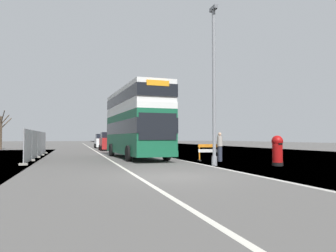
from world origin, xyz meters
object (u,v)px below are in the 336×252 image
at_px(car_receding_mid, 102,141).
at_px(roadworks_barrier, 210,151).
at_px(double_decker_bus, 136,122).
at_px(red_pillar_postbox, 277,149).
at_px(pedestrian_at_kerb, 220,147).
at_px(lamppost_foreground, 214,90).
at_px(car_oncoming_near, 108,142).

bearing_deg(car_receding_mid, roadworks_barrier, -81.29).
relative_size(double_decker_bus, red_pillar_postbox, 6.71).
distance_m(double_decker_bus, roadworks_barrier, 6.13).
distance_m(double_decker_bus, pedestrian_at_kerb, 6.76).
xyz_separation_m(car_receding_mid, pedestrian_at_kerb, (4.81, -29.50, -0.05)).
bearing_deg(car_receding_mid, pedestrian_at_kerb, -80.74).
height_order(lamppost_foreground, car_receding_mid, lamppost_foreground).
height_order(roadworks_barrier, car_receding_mid, car_receding_mid).
height_order(double_decker_bus, car_oncoming_near, double_decker_bus).
relative_size(double_decker_bus, car_receding_mid, 2.39).
xyz_separation_m(double_decker_bus, car_oncoming_near, (-0.43, 15.37, -1.63)).
bearing_deg(car_receding_mid, car_oncoming_near, -90.20).
bearing_deg(roadworks_barrier, car_oncoming_near, 102.83).
bearing_deg(lamppost_foreground, red_pillar_postbox, -18.42).
height_order(double_decker_bus, roadworks_barrier, double_decker_bus).
bearing_deg(red_pillar_postbox, lamppost_foreground, 161.58).
height_order(double_decker_bus, lamppost_foreground, lamppost_foreground).
bearing_deg(roadworks_barrier, red_pillar_postbox, -66.43).
relative_size(double_decker_bus, car_oncoming_near, 2.60).
bearing_deg(roadworks_barrier, lamppost_foreground, -109.73).
distance_m(red_pillar_postbox, pedestrian_at_kerb, 4.06).
bearing_deg(red_pillar_postbox, pedestrian_at_kerb, 112.15).
relative_size(red_pillar_postbox, car_receding_mid, 0.36).
relative_size(lamppost_foreground, red_pillar_postbox, 5.35).
relative_size(red_pillar_postbox, pedestrian_at_kerb, 0.88).
xyz_separation_m(lamppost_foreground, pedestrian_at_kerb, (1.60, 2.72, -3.12)).
bearing_deg(lamppost_foreground, car_receding_mid, 95.69).
xyz_separation_m(lamppost_foreground, car_oncoming_near, (-3.24, 22.90, -3.02)).
relative_size(lamppost_foreground, roadworks_barrier, 5.51).
relative_size(red_pillar_postbox, roadworks_barrier, 1.03).
relative_size(double_decker_bus, roadworks_barrier, 6.92).
bearing_deg(lamppost_foreground, pedestrian_at_kerb, 59.51).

